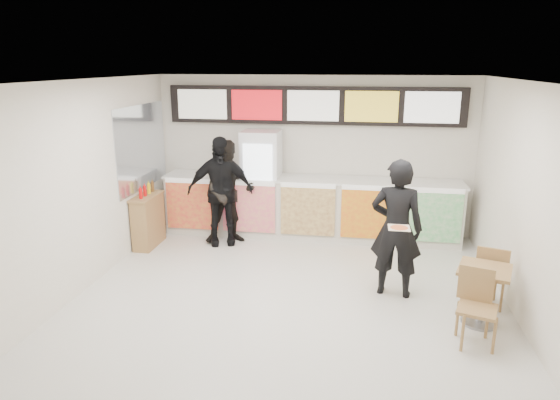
% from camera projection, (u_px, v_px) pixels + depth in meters
% --- Properties ---
extents(floor, '(7.00, 7.00, 0.00)m').
position_uv_depth(floor, '(284.00, 313.00, 6.64)').
color(floor, beige).
rests_on(floor, ground).
extents(ceiling, '(7.00, 7.00, 0.00)m').
position_uv_depth(ceiling, '(285.00, 82.00, 5.84)').
color(ceiling, white).
rests_on(ceiling, wall_back).
extents(wall_back, '(6.00, 0.00, 6.00)m').
position_uv_depth(wall_back, '(313.00, 155.00, 9.57)').
color(wall_back, silver).
rests_on(wall_back, floor).
extents(wall_left, '(0.00, 7.00, 7.00)m').
position_uv_depth(wall_left, '(65.00, 195.00, 6.71)').
color(wall_left, silver).
rests_on(wall_left, floor).
extents(wall_right, '(0.00, 7.00, 7.00)m').
position_uv_depth(wall_right, '(540.00, 217.00, 5.77)').
color(wall_right, silver).
rests_on(wall_right, floor).
extents(service_counter, '(5.56, 0.77, 1.14)m').
position_uv_depth(service_counter, '(310.00, 207.00, 9.43)').
color(service_counter, silver).
rests_on(service_counter, floor).
extents(menu_board, '(5.50, 0.14, 0.70)m').
position_uv_depth(menu_board, '(313.00, 105.00, 9.23)').
color(menu_board, black).
rests_on(menu_board, wall_back).
extents(drinks_fridge, '(0.70, 0.67, 2.00)m').
position_uv_depth(drinks_fridge, '(261.00, 183.00, 9.48)').
color(drinks_fridge, white).
rests_on(drinks_fridge, floor).
extents(mirror_panel, '(0.01, 2.00, 1.50)m').
position_uv_depth(mirror_panel, '(142.00, 147.00, 8.97)').
color(mirror_panel, '#B2B7BF').
rests_on(mirror_panel, wall_left).
extents(customer_main, '(0.79, 0.58, 1.98)m').
position_uv_depth(customer_main, '(396.00, 228.00, 6.95)').
color(customer_main, black).
rests_on(customer_main, floor).
extents(customer_left, '(1.11, 0.99, 1.90)m').
position_uv_depth(customer_left, '(229.00, 192.00, 9.03)').
color(customer_left, black).
rests_on(customer_left, floor).
extents(customer_mid, '(1.25, 0.81, 1.98)m').
position_uv_depth(customer_mid, '(220.00, 191.00, 8.96)').
color(customer_mid, black).
rests_on(customer_mid, floor).
extents(pizza_slice, '(0.36, 0.36, 0.02)m').
position_uv_depth(pizza_slice, '(399.00, 227.00, 6.47)').
color(pizza_slice, beige).
rests_on(pizza_slice, customer_main).
extents(cafe_table, '(0.88, 1.60, 0.90)m').
position_uv_depth(cafe_table, '(483.00, 285.00, 6.25)').
color(cafe_table, '#9D7D47').
rests_on(cafe_table, floor).
extents(condiment_ledge, '(0.34, 0.84, 1.12)m').
position_uv_depth(condiment_ledge, '(148.00, 220.00, 8.98)').
color(condiment_ledge, '#9D7D47').
rests_on(condiment_ledge, floor).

